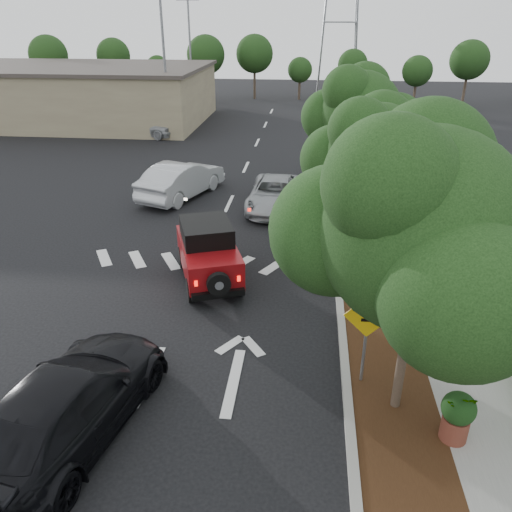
# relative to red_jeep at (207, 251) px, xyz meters

# --- Properties ---
(ground) EXTENTS (120.00, 120.00, 0.00)m
(ground) POSITION_rel_red_jeep_xyz_m (-0.44, -4.97, -0.96)
(ground) COLOR black
(ground) RESTS_ON ground
(curb) EXTENTS (0.20, 70.00, 0.15)m
(curb) POSITION_rel_red_jeep_xyz_m (4.16, 7.03, -0.88)
(curb) COLOR #9E9B93
(curb) RESTS_ON ground
(planting_strip) EXTENTS (1.80, 70.00, 0.12)m
(planting_strip) POSITION_rel_red_jeep_xyz_m (5.16, 7.03, -0.90)
(planting_strip) COLOR black
(planting_strip) RESTS_ON ground
(sidewalk) EXTENTS (2.00, 70.00, 0.12)m
(sidewalk) POSITION_rel_red_jeep_xyz_m (7.06, 7.03, -0.90)
(sidewalk) COLOR gray
(sidewalk) RESTS_ON ground
(hedge) EXTENTS (0.80, 70.00, 0.80)m
(hedge) POSITION_rel_red_jeep_xyz_m (8.46, 7.03, -0.56)
(hedge) COLOR black
(hedge) RESTS_ON ground
(commercial_building) EXTENTS (22.00, 12.00, 4.00)m
(commercial_building) POSITION_rel_red_jeep_xyz_m (-16.44, 25.03, 1.04)
(commercial_building) COLOR #817359
(commercial_building) RESTS_ON ground
(transmission_tower) EXTENTS (7.00, 4.00, 28.00)m
(transmission_tower) POSITION_rel_red_jeep_xyz_m (5.56, 43.03, -0.96)
(transmission_tower) COLOR slate
(transmission_tower) RESTS_ON ground
(street_tree_near) EXTENTS (3.80, 3.80, 5.92)m
(street_tree_near) POSITION_rel_red_jeep_xyz_m (5.16, -5.47, -0.96)
(street_tree_near) COLOR black
(street_tree_near) RESTS_ON ground
(street_tree_mid) EXTENTS (3.20, 3.20, 5.32)m
(street_tree_mid) POSITION_rel_red_jeep_xyz_m (5.16, 1.53, -0.96)
(street_tree_mid) COLOR black
(street_tree_mid) RESTS_ON ground
(street_tree_far) EXTENTS (3.40, 3.40, 5.62)m
(street_tree_far) POSITION_rel_red_jeep_xyz_m (5.16, 8.03, -0.96)
(street_tree_far) COLOR black
(street_tree_far) RESTS_ON ground
(light_pole_a) EXTENTS (2.00, 0.22, 9.00)m
(light_pole_a) POSITION_rel_red_jeep_xyz_m (-6.94, 21.03, -0.96)
(light_pole_a) COLOR slate
(light_pole_a) RESTS_ON ground
(light_pole_b) EXTENTS (2.00, 0.22, 9.00)m
(light_pole_b) POSITION_rel_red_jeep_xyz_m (-7.94, 33.03, -0.96)
(light_pole_b) COLOR slate
(light_pole_b) RESTS_ON ground
(red_jeep) EXTENTS (2.69, 3.86, 1.89)m
(red_jeep) POSITION_rel_red_jeep_xyz_m (0.00, 0.00, 0.00)
(red_jeep) COLOR black
(red_jeep) RESTS_ON ground
(silver_suv_ahead) EXTENTS (2.34, 4.78, 1.31)m
(silver_suv_ahead) POSITION_rel_red_jeep_xyz_m (1.65, 6.68, -0.31)
(silver_suv_ahead) COLOR #9FA2A6
(silver_suv_ahead) RESTS_ON ground
(black_suv_oncoming) EXTENTS (3.11, 5.66, 1.55)m
(black_suv_oncoming) POSITION_rel_red_jeep_xyz_m (-1.44, -6.87, -0.18)
(black_suv_oncoming) COLOR black
(black_suv_oncoming) RESTS_ON ground
(silver_sedan_oncoming) EXTENTS (3.38, 5.28, 1.64)m
(silver_sedan_oncoming) POSITION_rel_red_jeep_xyz_m (-2.76, 7.78, -0.14)
(silver_sedan_oncoming) COLOR #B8BAC0
(silver_sedan_oncoming) RESTS_ON ground
(parked_suv) EXTENTS (5.18, 3.21, 1.65)m
(parked_suv) POSITION_rel_red_jeep_xyz_m (-8.46, 20.16, -0.14)
(parked_suv) COLOR #9DA0A5
(parked_suv) RESTS_ON ground
(speed_hump_sign) EXTENTS (1.08, 0.10, 2.29)m
(speed_hump_sign) POSITION_rel_red_jeep_xyz_m (4.49, -4.74, 0.63)
(speed_hump_sign) COLOR slate
(speed_hump_sign) RESTS_ON ground
(terracotta_planter) EXTENTS (0.66, 0.66, 1.16)m
(terracotta_planter) POSITION_rel_red_jeep_xyz_m (6.16, -6.30, -0.18)
(terracotta_planter) COLOR brown
(terracotta_planter) RESTS_ON ground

